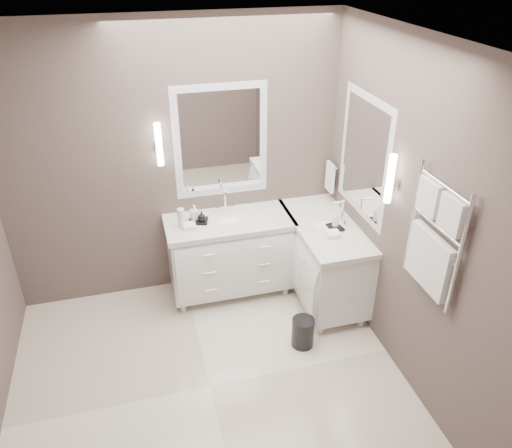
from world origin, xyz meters
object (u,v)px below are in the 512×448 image
object	(u,v)px
vanity_right	(323,256)
towel_ladder	(433,242)
vanity_back	(230,251)
waste_bin	(303,332)

from	to	relation	value
vanity_right	towel_ladder	xyz separation A→B (m)	(0.23, -1.30, 0.91)
vanity_right	towel_ladder	bearing A→B (deg)	-80.16
vanity_back	towel_ladder	size ratio (longest dim) A/B	1.38
towel_ladder	waste_bin	world-z (taller)	towel_ladder
vanity_right	vanity_back	bearing A→B (deg)	159.62
vanity_right	towel_ladder	distance (m)	1.60
vanity_back	waste_bin	distance (m)	1.11
vanity_back	waste_bin	world-z (taller)	vanity_back
vanity_back	towel_ladder	bearing A→B (deg)	-55.90
waste_bin	towel_ladder	bearing A→B (deg)	-45.78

